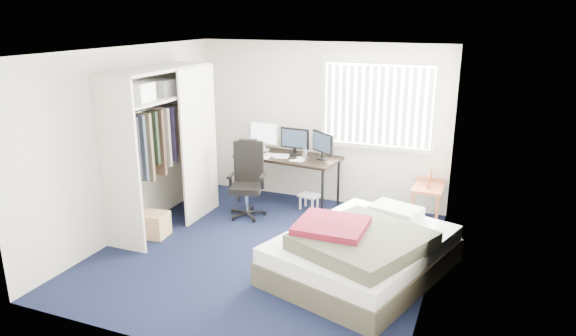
% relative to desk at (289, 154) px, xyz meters
% --- Properties ---
extents(ground, '(4.20, 4.20, 0.00)m').
position_rel_desk_xyz_m(ground, '(0.39, -1.75, -0.80)').
color(ground, black).
rests_on(ground, ground).
extents(room_shell, '(4.20, 4.20, 4.20)m').
position_rel_desk_xyz_m(room_shell, '(0.39, -1.75, 0.71)').
color(room_shell, silver).
rests_on(room_shell, ground).
extents(window_assembly, '(1.72, 0.09, 1.32)m').
position_rel_desk_xyz_m(window_assembly, '(1.29, 0.29, 0.80)').
color(window_assembly, white).
rests_on(window_assembly, ground).
extents(closet, '(0.64, 1.84, 2.22)m').
position_rel_desk_xyz_m(closet, '(-1.28, -1.49, 0.55)').
color(closet, beige).
rests_on(closet, ground).
extents(desk, '(1.64, 0.89, 1.24)m').
position_rel_desk_xyz_m(desk, '(0.00, 0.00, 0.00)').
color(desk, black).
rests_on(desk, ground).
extents(office_chair, '(0.65, 0.65, 1.13)m').
position_rel_desk_xyz_m(office_chair, '(-0.38, -0.70, -0.37)').
color(office_chair, black).
rests_on(office_chair, ground).
extents(footstool, '(0.33, 0.29, 0.24)m').
position_rel_desk_xyz_m(footstool, '(0.39, -0.16, -0.62)').
color(footstool, white).
rests_on(footstool, ground).
extents(nightstand, '(0.41, 0.82, 0.74)m').
position_rel_desk_xyz_m(nightstand, '(2.14, 0.07, -0.31)').
color(nightstand, brown).
rests_on(nightstand, ground).
extents(bed, '(2.13, 2.47, 0.69)m').
position_rel_desk_xyz_m(bed, '(1.65, -1.87, -0.51)').
color(bed, '#443E31').
rests_on(bed, ground).
extents(pine_box, '(0.47, 0.37, 0.33)m').
position_rel_desk_xyz_m(pine_box, '(-1.26, -1.89, -0.64)').
color(pine_box, tan).
rests_on(pine_box, ground).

